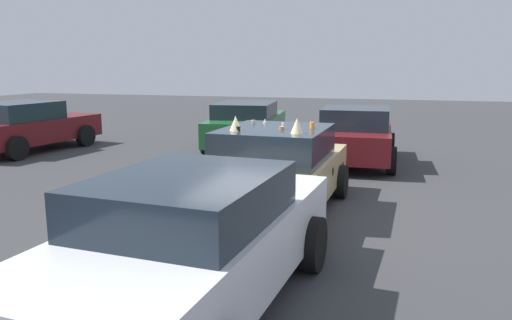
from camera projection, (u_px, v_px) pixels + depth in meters
ground_plane at (273, 213)px, 8.45m from camera, size 60.00×60.00×0.00m
art_car_decorated at (274, 171)px, 8.34m from camera, size 4.39×2.20×1.68m
parked_sedan_near_left at (247, 125)px, 14.92m from camera, size 4.59×2.36×1.40m
parked_sedan_near_right at (27, 126)px, 14.38m from camera, size 4.33×2.40×1.45m
parked_sedan_far_left at (195, 241)px, 4.95m from camera, size 4.51×2.20×1.45m
parked_sedan_far_right at (355, 135)px, 12.58m from camera, size 3.99×2.11×1.44m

